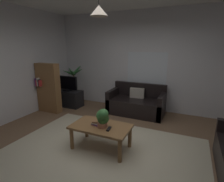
% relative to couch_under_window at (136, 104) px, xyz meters
% --- Properties ---
extents(floor, '(5.46, 4.95, 0.02)m').
position_rel_couch_under_window_xyz_m(floor, '(0.02, -2.00, -0.29)').
color(floor, brown).
rests_on(floor, ground).
extents(rug, '(3.55, 2.72, 0.01)m').
position_rel_couch_under_window_xyz_m(rug, '(0.02, -2.20, -0.27)').
color(rug, beige).
rests_on(rug, ground).
extents(wall_back, '(5.58, 0.06, 2.85)m').
position_rel_couch_under_window_xyz_m(wall_back, '(0.02, 0.50, 1.15)').
color(wall_back, silver).
rests_on(wall_back, ground).
extents(window_pane, '(1.15, 0.01, 1.13)m').
position_rel_couch_under_window_xyz_m(window_pane, '(0.13, 0.47, 0.86)').
color(window_pane, white).
extents(couch_under_window, '(1.53, 0.81, 0.82)m').
position_rel_couch_under_window_xyz_m(couch_under_window, '(0.00, 0.00, 0.00)').
color(couch_under_window, black).
rests_on(couch_under_window, ground).
extents(coffee_table, '(1.08, 0.62, 0.45)m').
position_rel_couch_under_window_xyz_m(coffee_table, '(-0.08, -1.99, 0.11)').
color(coffee_table, olive).
rests_on(coffee_table, ground).
extents(book_on_table_0, '(0.17, 0.13, 0.03)m').
position_rel_couch_under_window_xyz_m(book_on_table_0, '(-0.17, -2.01, 0.19)').
color(book_on_table_0, '#72387F').
rests_on(book_on_table_0, coffee_table).
extents(book_on_table_1, '(0.16, 0.10, 0.02)m').
position_rel_couch_under_window_xyz_m(book_on_table_1, '(-0.17, -2.01, 0.21)').
color(book_on_table_1, beige).
rests_on(book_on_table_1, coffee_table).
extents(book_on_table_2, '(0.15, 0.11, 0.03)m').
position_rel_couch_under_window_xyz_m(book_on_table_2, '(-0.17, -2.00, 0.24)').
color(book_on_table_2, '#99663F').
rests_on(book_on_table_2, coffee_table).
extents(remote_on_table_0, '(0.07, 0.17, 0.02)m').
position_rel_couch_under_window_xyz_m(remote_on_table_0, '(0.12, -2.07, 0.19)').
color(remote_on_table_0, black).
rests_on(remote_on_table_0, coffee_table).
extents(potted_plant_on_table, '(0.23, 0.24, 0.35)m').
position_rel_couch_under_window_xyz_m(potted_plant_on_table, '(-0.02, -2.03, 0.37)').
color(potted_plant_on_table, '#B77051').
rests_on(potted_plant_on_table, coffee_table).
extents(tv_stand, '(0.90, 0.44, 0.50)m').
position_rel_couch_under_window_xyz_m(tv_stand, '(-2.16, -0.28, -0.03)').
color(tv_stand, black).
rests_on(tv_stand, ground).
extents(tv, '(0.74, 0.16, 0.47)m').
position_rel_couch_under_window_xyz_m(tv, '(-2.16, -0.30, 0.46)').
color(tv, black).
rests_on(tv, tv_stand).
extents(potted_palm_corner, '(0.80, 0.80, 1.30)m').
position_rel_couch_under_window_xyz_m(potted_palm_corner, '(-2.23, 0.16, 0.25)').
color(potted_palm_corner, brown).
rests_on(potted_palm_corner, ground).
extents(bookshelf_corner, '(0.70, 0.31, 1.40)m').
position_rel_couch_under_window_xyz_m(bookshelf_corner, '(-2.35, -0.90, 0.43)').
color(bookshelf_corner, olive).
rests_on(bookshelf_corner, ground).
extents(pendant_lamp, '(0.28, 0.28, 0.53)m').
position_rel_couch_under_window_xyz_m(pendant_lamp, '(-0.08, -1.99, 2.13)').
color(pendant_lamp, black).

